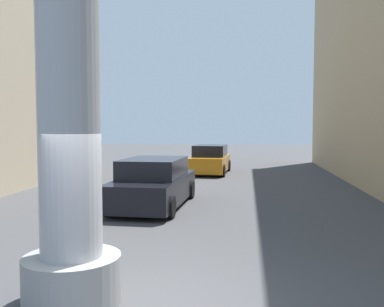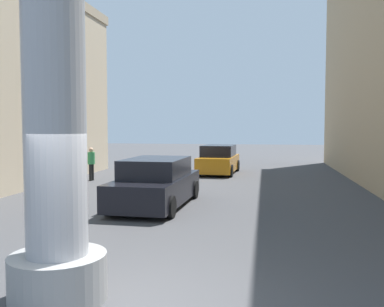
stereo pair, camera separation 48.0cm
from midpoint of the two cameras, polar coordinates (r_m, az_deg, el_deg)
The scene contains 4 objects.
ground_plane at distance 15.96m, azimuth 0.88°, elevation -5.70°, with size 90.15×90.15×0.00m, color #424244.
car_lead at distance 13.95m, azimuth -6.11°, elevation -4.02°, with size 2.20×4.94×1.56m.
car_far at distance 23.41m, azimuth 1.86°, elevation -0.89°, with size 2.11×4.30×1.56m.
pedestrian_far_left at distance 20.83m, azimuth -14.92°, elevation -1.08°, with size 0.37×0.37×1.58m.
Camera 1 is at (1.55, -5.68, 2.61)m, focal length 40.00 mm.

